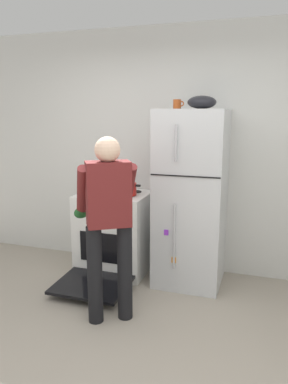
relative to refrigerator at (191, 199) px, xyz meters
The scene contains 9 objects.
ground 1.85m from the refrigerator, 102.72° to the right, with size 8.00×8.00×0.00m, color #9E9384.
kitchen_wall_back 0.68m from the refrigerator, 132.98° to the left, with size 6.00×0.10×2.70m, color silver.
refrigerator is the anchor object (origin of this frame).
stove_range 0.98m from the refrigerator, behind, with size 0.76×1.22×0.91m.
person_cook 1.09m from the refrigerator, 117.88° to the right, with size 0.63×0.66×1.60m.
red_pot 0.71m from the refrigerator, behind, with size 0.33×0.23×0.13m.
coffee_mug 0.97m from the refrigerator, 164.17° to the left, with size 0.11×0.08×0.10m.
pepper_mill 1.19m from the refrigerator, behind, with size 0.05×0.05×0.17m, color brown.
mixing_bowl 0.98m from the refrigerator, ahead, with size 0.28×0.28×0.13m, color black.
Camera 1 is at (1.09, -2.17, 1.79)m, focal length 35.05 mm.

